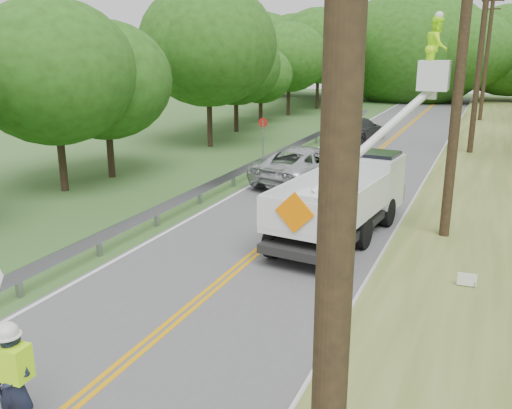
% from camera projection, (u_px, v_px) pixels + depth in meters
% --- Properties ---
extents(ground, '(140.00, 140.00, 0.00)m').
position_uv_depth(ground, '(136.00, 353.00, 10.91)').
color(ground, '#335122').
rests_on(ground, ground).
extents(road, '(7.20, 96.00, 0.03)m').
position_uv_depth(road, '(331.00, 190.00, 23.26)').
color(road, '#505052').
rests_on(road, ground).
extents(guardrail, '(0.18, 48.00, 0.77)m').
position_uv_depth(guardrail, '(253.00, 166.00, 25.44)').
color(guardrail, gray).
rests_on(guardrail, ground).
extents(utility_poles, '(1.60, 43.30, 10.00)m').
position_uv_depth(utility_poles, '(474.00, 62.00, 22.56)').
color(utility_poles, black).
rests_on(utility_poles, ground).
extents(treeline_left, '(9.16, 54.55, 9.64)m').
position_uv_depth(treeline_left, '(256.00, 54.00, 39.99)').
color(treeline_left, '#332319').
rests_on(treeline_left, ground).
extents(treeline_horizon, '(55.70, 13.44, 12.85)m').
position_uv_depth(treeline_horizon, '(444.00, 50.00, 58.87)').
color(treeline_horizon, '#214311').
rests_on(treeline_horizon, ground).
extents(flagger, '(1.13, 0.47, 2.99)m').
position_uv_depth(flagger, '(12.00, 377.00, 8.26)').
color(flagger, '#191E33').
rests_on(flagger, road).
extents(bucket_truck, '(4.35, 7.01, 6.68)m').
position_uv_depth(bucket_truck, '(356.00, 186.00, 17.79)').
color(bucket_truck, black).
rests_on(bucket_truck, road).
extents(suv_silver, '(4.00, 6.42, 1.66)m').
position_uv_depth(suv_silver, '(308.00, 165.00, 24.31)').
color(suv_silver, silver).
rests_on(suv_silver, road).
extents(suv_darkgrey, '(3.11, 5.64, 1.55)m').
position_uv_depth(suv_darkgrey, '(357.00, 129.00, 35.05)').
color(suv_darkgrey, '#35373D').
rests_on(suv_darkgrey, road).
extents(stop_sign_permanent, '(0.51, 0.06, 2.40)m').
position_uv_depth(stop_sign_permanent, '(263.00, 134.00, 28.13)').
color(stop_sign_permanent, gray).
rests_on(stop_sign_permanent, ground).
extents(yard_sign, '(0.45, 0.06, 0.65)m').
position_uv_depth(yard_sign, '(467.00, 281.00, 13.18)').
color(yard_sign, white).
rests_on(yard_sign, ground).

